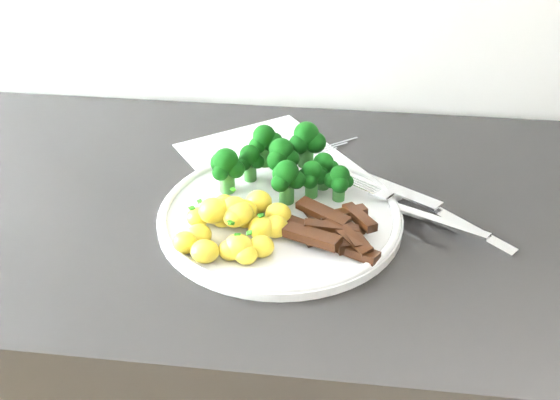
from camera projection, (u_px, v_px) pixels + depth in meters
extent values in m
cube|color=white|center=(279.00, 170.00, 0.91)|extent=(0.35, 0.36, 0.00)
cube|color=slate|center=(320.00, 148.00, 0.96)|extent=(0.11, 0.09, 0.00)
cube|color=slate|center=(311.00, 153.00, 0.95)|extent=(0.11, 0.08, 0.00)
cube|color=slate|center=(301.00, 158.00, 0.94)|extent=(0.11, 0.08, 0.00)
cube|color=slate|center=(291.00, 163.00, 0.92)|extent=(0.10, 0.08, 0.00)
cube|color=slate|center=(280.00, 169.00, 0.91)|extent=(0.10, 0.07, 0.00)
cube|color=slate|center=(270.00, 174.00, 0.90)|extent=(0.09, 0.07, 0.00)
cylinder|color=white|center=(280.00, 216.00, 0.80)|extent=(0.31, 0.31, 0.01)
torus|color=white|center=(280.00, 212.00, 0.80)|extent=(0.31, 0.31, 0.01)
cylinder|color=#296223|center=(281.00, 171.00, 0.84)|extent=(0.02, 0.02, 0.03)
sphere|color=black|center=(290.00, 159.00, 0.82)|extent=(0.02, 0.02, 0.02)
sphere|color=black|center=(280.00, 152.00, 0.84)|extent=(0.03, 0.03, 0.03)
sphere|color=black|center=(277.00, 161.00, 0.82)|extent=(0.03, 0.03, 0.03)
sphere|color=black|center=(281.00, 150.00, 0.82)|extent=(0.03, 0.03, 0.03)
cylinder|color=#296223|center=(323.00, 180.00, 0.84)|extent=(0.02, 0.02, 0.02)
sphere|color=black|center=(331.00, 168.00, 0.83)|extent=(0.02, 0.02, 0.02)
sphere|color=black|center=(320.00, 165.00, 0.84)|extent=(0.02, 0.02, 0.02)
sphere|color=black|center=(320.00, 172.00, 0.82)|extent=(0.02, 0.02, 0.02)
sphere|color=black|center=(324.00, 163.00, 0.83)|extent=(0.03, 0.03, 0.03)
cylinder|color=#296223|center=(250.00, 172.00, 0.86)|extent=(0.02, 0.02, 0.02)
sphere|color=black|center=(258.00, 162.00, 0.85)|extent=(0.02, 0.02, 0.02)
sphere|color=black|center=(245.00, 158.00, 0.86)|extent=(0.02, 0.02, 0.02)
sphere|color=black|center=(244.00, 164.00, 0.84)|extent=(0.02, 0.02, 0.02)
sphere|color=black|center=(250.00, 155.00, 0.85)|extent=(0.03, 0.03, 0.03)
cylinder|color=#296223|center=(306.00, 156.00, 0.87)|extent=(0.02, 0.02, 0.03)
sphere|color=black|center=(315.00, 143.00, 0.85)|extent=(0.03, 0.03, 0.03)
sphere|color=black|center=(304.00, 137.00, 0.87)|extent=(0.03, 0.03, 0.03)
sphere|color=black|center=(299.00, 144.00, 0.85)|extent=(0.03, 0.03, 0.03)
sphere|color=black|center=(306.00, 134.00, 0.85)|extent=(0.04, 0.04, 0.04)
cylinder|color=#296223|center=(265.00, 156.00, 0.87)|extent=(0.02, 0.02, 0.03)
sphere|color=black|center=(273.00, 142.00, 0.86)|extent=(0.03, 0.03, 0.03)
sphere|color=black|center=(263.00, 138.00, 0.87)|extent=(0.03, 0.03, 0.03)
sphere|color=black|center=(257.00, 146.00, 0.86)|extent=(0.02, 0.02, 0.02)
sphere|color=black|center=(264.00, 136.00, 0.86)|extent=(0.03, 0.03, 0.03)
cylinder|color=#296223|center=(339.00, 192.00, 0.82)|extent=(0.02, 0.02, 0.02)
sphere|color=black|center=(347.00, 181.00, 0.81)|extent=(0.02, 0.02, 0.02)
sphere|color=black|center=(342.00, 177.00, 0.82)|extent=(0.02, 0.02, 0.02)
sphere|color=black|center=(332.00, 180.00, 0.81)|extent=(0.02, 0.02, 0.02)
sphere|color=black|center=(340.00, 184.00, 0.80)|extent=(0.02, 0.02, 0.02)
sphere|color=black|center=(340.00, 175.00, 0.80)|extent=(0.03, 0.03, 0.03)
cylinder|color=#296223|center=(227.00, 182.00, 0.83)|extent=(0.02, 0.02, 0.03)
sphere|color=black|center=(236.00, 169.00, 0.82)|extent=(0.02, 0.02, 0.02)
sphere|color=black|center=(221.00, 163.00, 0.83)|extent=(0.03, 0.03, 0.03)
sphere|color=black|center=(220.00, 173.00, 0.81)|extent=(0.02, 0.02, 0.02)
sphere|color=black|center=(226.00, 161.00, 0.82)|extent=(0.03, 0.03, 0.03)
cylinder|color=#296223|center=(287.00, 193.00, 0.81)|extent=(0.02, 0.02, 0.03)
sphere|color=black|center=(296.00, 180.00, 0.80)|extent=(0.02, 0.02, 0.02)
sphere|color=black|center=(283.00, 174.00, 0.81)|extent=(0.03, 0.03, 0.03)
sphere|color=black|center=(280.00, 183.00, 0.79)|extent=(0.02, 0.02, 0.02)
sphere|color=black|center=(287.00, 173.00, 0.80)|extent=(0.03, 0.03, 0.03)
cylinder|color=#296223|center=(311.00, 188.00, 0.83)|extent=(0.02, 0.02, 0.02)
sphere|color=black|center=(320.00, 177.00, 0.81)|extent=(0.02, 0.02, 0.02)
sphere|color=black|center=(315.00, 173.00, 0.82)|extent=(0.02, 0.02, 0.02)
sphere|color=black|center=(304.00, 176.00, 0.82)|extent=(0.02, 0.02, 0.02)
sphere|color=black|center=(310.00, 181.00, 0.81)|extent=(0.02, 0.02, 0.02)
sphere|color=black|center=(312.00, 171.00, 0.81)|extent=(0.03, 0.03, 0.03)
ellipsoid|color=yellow|center=(278.00, 214.00, 0.77)|extent=(0.03, 0.03, 0.03)
ellipsoid|color=yellow|center=(245.00, 218.00, 0.77)|extent=(0.03, 0.03, 0.02)
ellipsoid|color=yellow|center=(199.00, 235.00, 0.74)|extent=(0.03, 0.03, 0.03)
ellipsoid|color=yellow|center=(222.00, 218.00, 0.77)|extent=(0.03, 0.03, 0.02)
ellipsoid|color=yellow|center=(198.00, 217.00, 0.77)|extent=(0.03, 0.03, 0.02)
ellipsoid|color=yellow|center=(244.00, 211.00, 0.78)|extent=(0.03, 0.03, 0.03)
ellipsoid|color=yellow|center=(261.00, 228.00, 0.75)|extent=(0.03, 0.03, 0.03)
ellipsoid|color=yellow|center=(230.00, 250.00, 0.72)|extent=(0.03, 0.02, 0.02)
ellipsoid|color=yellow|center=(239.00, 247.00, 0.72)|extent=(0.03, 0.03, 0.03)
ellipsoid|color=yellow|center=(259.00, 202.00, 0.80)|extent=(0.03, 0.03, 0.03)
ellipsoid|color=yellow|center=(246.00, 255.00, 0.71)|extent=(0.03, 0.03, 0.02)
ellipsoid|color=yellow|center=(212.00, 212.00, 0.75)|extent=(0.03, 0.02, 0.02)
ellipsoid|color=yellow|center=(225.00, 204.00, 0.80)|extent=(0.03, 0.03, 0.02)
ellipsoid|color=yellow|center=(261.00, 246.00, 0.72)|extent=(0.03, 0.03, 0.03)
ellipsoid|color=yellow|center=(235.00, 208.00, 0.75)|extent=(0.03, 0.03, 0.03)
ellipsoid|color=yellow|center=(218.00, 212.00, 0.75)|extent=(0.03, 0.03, 0.03)
ellipsoid|color=yellow|center=(205.00, 251.00, 0.71)|extent=(0.03, 0.03, 0.03)
ellipsoid|color=yellow|center=(234.00, 218.00, 0.74)|extent=(0.03, 0.02, 0.02)
ellipsoid|color=yellow|center=(213.00, 211.00, 0.75)|extent=(0.03, 0.03, 0.03)
ellipsoid|color=yellow|center=(223.00, 211.00, 0.78)|extent=(0.03, 0.03, 0.03)
ellipsoid|color=yellow|center=(218.00, 210.00, 0.75)|extent=(0.03, 0.03, 0.03)
ellipsoid|color=yellow|center=(275.00, 227.00, 0.75)|extent=(0.03, 0.03, 0.03)
ellipsoid|color=yellow|center=(185.00, 242.00, 0.73)|extent=(0.03, 0.03, 0.03)
ellipsoid|color=yellow|center=(240.00, 213.00, 0.75)|extent=(0.03, 0.03, 0.03)
cube|color=#206810|center=(239.00, 201.00, 0.76)|extent=(0.01, 0.01, 0.00)
cube|color=#206810|center=(234.00, 215.00, 0.75)|extent=(0.01, 0.01, 0.00)
cube|color=#206810|center=(233.00, 189.00, 0.79)|extent=(0.01, 0.01, 0.00)
cube|color=#206810|center=(229.00, 209.00, 0.75)|extent=(0.01, 0.01, 0.00)
cube|color=#206810|center=(192.00, 208.00, 0.75)|extent=(0.01, 0.01, 0.00)
cube|color=#206810|center=(208.00, 212.00, 0.74)|extent=(0.01, 0.01, 0.00)
cube|color=#206810|center=(237.00, 234.00, 0.71)|extent=(0.01, 0.01, 0.00)
cube|color=#206810|center=(231.00, 222.00, 0.72)|extent=(0.01, 0.01, 0.00)
cube|color=#206810|center=(200.00, 201.00, 0.77)|extent=(0.01, 0.01, 0.00)
cube|color=#206810|center=(249.00, 233.00, 0.71)|extent=(0.01, 0.01, 0.00)
cube|color=#206810|center=(242.00, 214.00, 0.74)|extent=(0.01, 0.01, 0.00)
cube|color=#206810|center=(261.00, 215.00, 0.74)|extent=(0.01, 0.01, 0.00)
cube|color=#206810|center=(231.00, 223.00, 0.73)|extent=(0.01, 0.01, 0.00)
cube|color=#206810|center=(240.00, 209.00, 0.75)|extent=(0.01, 0.01, 0.00)
cube|color=black|center=(350.00, 249.00, 0.73)|extent=(0.07, 0.05, 0.02)
cube|color=black|center=(304.00, 227.00, 0.76)|extent=(0.07, 0.04, 0.02)
cube|color=black|center=(335.00, 232.00, 0.75)|extent=(0.05, 0.08, 0.02)
cube|color=black|center=(318.00, 218.00, 0.78)|extent=(0.05, 0.07, 0.02)
cube|color=black|center=(333.00, 234.00, 0.75)|extent=(0.04, 0.06, 0.02)
cube|color=black|center=(339.00, 230.00, 0.76)|extent=(0.06, 0.07, 0.01)
cube|color=black|center=(335.00, 235.00, 0.75)|extent=(0.07, 0.05, 0.01)
cube|color=black|center=(312.00, 237.00, 0.73)|extent=(0.07, 0.05, 0.02)
cube|color=black|center=(349.00, 232.00, 0.74)|extent=(0.05, 0.07, 0.01)
cube|color=black|center=(348.00, 236.00, 0.73)|extent=(0.06, 0.07, 0.02)
cube|color=black|center=(331.00, 228.00, 0.75)|extent=(0.07, 0.02, 0.02)
cube|color=black|center=(323.00, 213.00, 0.77)|extent=(0.07, 0.06, 0.01)
cube|color=black|center=(343.00, 214.00, 0.77)|extent=(0.06, 0.04, 0.01)
cube|color=black|center=(359.00, 217.00, 0.76)|extent=(0.04, 0.06, 0.01)
cube|color=silver|center=(438.00, 221.00, 0.77)|extent=(0.12, 0.09, 0.02)
cube|color=silver|center=(381.00, 194.00, 0.82)|extent=(0.03, 0.03, 0.01)
cylinder|color=silver|center=(367.00, 183.00, 0.84)|extent=(0.04, 0.03, 0.00)
cylinder|color=silver|center=(365.00, 185.00, 0.83)|extent=(0.04, 0.03, 0.00)
cylinder|color=silver|center=(363.00, 186.00, 0.83)|extent=(0.04, 0.03, 0.00)
cylinder|color=silver|center=(360.00, 188.00, 0.83)|extent=(0.04, 0.03, 0.00)
cube|color=silver|center=(393.00, 189.00, 0.84)|extent=(0.12, 0.11, 0.01)
cube|color=silver|center=(470.00, 232.00, 0.77)|extent=(0.10, 0.09, 0.02)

